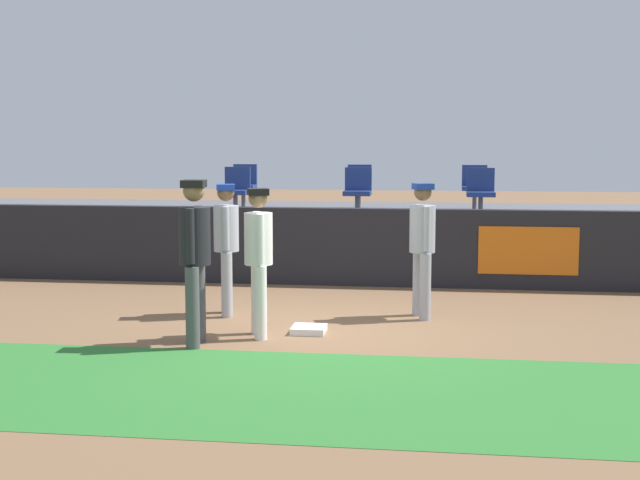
{
  "coord_description": "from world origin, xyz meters",
  "views": [
    {
      "loc": [
        1.44,
        -9.94,
        2.27
      ],
      "look_at": [
        -0.03,
        0.95,
        1.0
      ],
      "focal_mm": 48.06,
      "sensor_mm": 36.0,
      "label": 1
    }
  ],
  "objects_px": {
    "seat_front_right": "(481,190)",
    "seat_back_right": "(475,184)",
    "player_fielder_home": "(259,252)",
    "seat_back_left": "(244,183)",
    "seat_front_left": "(236,188)",
    "player_coach_visitor": "(226,240)",
    "seat_front_center": "(358,189)",
    "first_base": "(309,330)",
    "player_umpire": "(195,250)",
    "player_runner_visitor": "(422,240)",
    "seat_back_center": "(359,184)"
  },
  "relations": [
    {
      "from": "seat_front_right",
      "to": "seat_back_right",
      "type": "xyz_separation_m",
      "value": [
        -0.02,
        1.8,
        0.0
      ]
    },
    {
      "from": "player_fielder_home",
      "to": "seat_front_right",
      "type": "height_order",
      "value": "seat_front_right"
    },
    {
      "from": "seat_back_left",
      "to": "seat_front_left",
      "type": "height_order",
      "value": "same"
    },
    {
      "from": "player_coach_visitor",
      "to": "seat_front_center",
      "type": "xyz_separation_m",
      "value": [
        1.35,
        4.0,
        0.46
      ]
    },
    {
      "from": "player_coach_visitor",
      "to": "seat_back_right",
      "type": "bearing_deg",
      "value": 136.19
    },
    {
      "from": "first_base",
      "to": "seat_back_right",
      "type": "xyz_separation_m",
      "value": [
        2.21,
        6.71,
        1.41
      ]
    },
    {
      "from": "player_umpire",
      "to": "seat_back_right",
      "type": "height_order",
      "value": "player_umpire"
    },
    {
      "from": "player_runner_visitor",
      "to": "seat_front_left",
      "type": "bearing_deg",
      "value": -156.82
    },
    {
      "from": "player_coach_visitor",
      "to": "seat_back_left",
      "type": "relative_size",
      "value": 2.05
    },
    {
      "from": "player_umpire",
      "to": "seat_front_center",
      "type": "distance_m",
      "value": 5.84
    },
    {
      "from": "seat_back_left",
      "to": "seat_front_left",
      "type": "bearing_deg",
      "value": -81.6
    },
    {
      "from": "player_fielder_home",
      "to": "seat_back_left",
      "type": "bearing_deg",
      "value": 175.4
    },
    {
      "from": "player_fielder_home",
      "to": "player_umpire",
      "type": "bearing_deg",
      "value": -69.11
    },
    {
      "from": "player_coach_visitor",
      "to": "seat_front_center",
      "type": "relative_size",
      "value": 2.05
    },
    {
      "from": "seat_front_center",
      "to": "first_base",
      "type": "bearing_deg",
      "value": -91.54
    },
    {
      "from": "player_umpire",
      "to": "seat_front_right",
      "type": "bearing_deg",
      "value": 145.5
    },
    {
      "from": "player_coach_visitor",
      "to": "player_umpire",
      "type": "height_order",
      "value": "player_umpire"
    },
    {
      "from": "first_base",
      "to": "seat_front_left",
      "type": "height_order",
      "value": "seat_front_left"
    },
    {
      "from": "player_fielder_home",
      "to": "player_coach_visitor",
      "type": "bearing_deg",
      "value": -168.69
    },
    {
      "from": "player_umpire",
      "to": "seat_back_right",
      "type": "bearing_deg",
      "value": 152.09
    },
    {
      "from": "player_umpire",
      "to": "seat_back_left",
      "type": "distance_m",
      "value": 7.58
    },
    {
      "from": "seat_back_right",
      "to": "player_fielder_home",
      "type": "bearing_deg",
      "value": -111.58
    },
    {
      "from": "first_base",
      "to": "seat_front_center",
      "type": "xyz_separation_m",
      "value": [
        0.13,
        4.91,
        1.41
      ]
    },
    {
      "from": "player_runner_visitor",
      "to": "seat_front_center",
      "type": "bearing_deg",
      "value": 179.27
    },
    {
      "from": "player_coach_visitor",
      "to": "seat_back_left",
      "type": "xyz_separation_m",
      "value": [
        -1.07,
        5.8,
        0.46
      ]
    },
    {
      "from": "player_umpire",
      "to": "seat_front_right",
      "type": "relative_size",
      "value": 2.2
    },
    {
      "from": "player_umpire",
      "to": "seat_back_left",
      "type": "xyz_separation_m",
      "value": [
        -1.13,
        7.48,
        0.38
      ]
    },
    {
      "from": "seat_back_left",
      "to": "seat_front_right",
      "type": "distance_m",
      "value": 4.87
    },
    {
      "from": "first_base",
      "to": "player_runner_visitor",
      "type": "xyz_separation_m",
      "value": [
        1.31,
        1.08,
        0.97
      ]
    },
    {
      "from": "seat_back_center",
      "to": "seat_front_right",
      "type": "bearing_deg",
      "value": -38.8
    },
    {
      "from": "seat_front_right",
      "to": "seat_front_left",
      "type": "height_order",
      "value": "same"
    },
    {
      "from": "seat_back_left",
      "to": "seat_front_center",
      "type": "bearing_deg",
      "value": -36.6
    },
    {
      "from": "player_umpire",
      "to": "seat_front_center",
      "type": "height_order",
      "value": "player_umpire"
    },
    {
      "from": "player_runner_visitor",
      "to": "player_umpire",
      "type": "xyz_separation_m",
      "value": [
        -2.47,
        -1.84,
        0.06
      ]
    },
    {
      "from": "first_base",
      "to": "seat_back_center",
      "type": "xyz_separation_m",
      "value": [
        -0.0,
        6.71,
        1.41
      ]
    },
    {
      "from": "seat_back_center",
      "to": "seat_back_left",
      "type": "height_order",
      "value": "same"
    },
    {
      "from": "first_base",
      "to": "seat_back_center",
      "type": "relative_size",
      "value": 0.48
    },
    {
      "from": "player_umpire",
      "to": "seat_back_center",
      "type": "xyz_separation_m",
      "value": [
        1.16,
        7.48,
        0.38
      ]
    },
    {
      "from": "player_runner_visitor",
      "to": "seat_front_right",
      "type": "distance_m",
      "value": 3.97
    },
    {
      "from": "first_base",
      "to": "seat_front_center",
      "type": "relative_size",
      "value": 0.48
    },
    {
      "from": "seat_front_center",
      "to": "seat_back_left",
      "type": "bearing_deg",
      "value": 143.4
    },
    {
      "from": "seat_back_left",
      "to": "seat_front_left",
      "type": "distance_m",
      "value": 1.82
    },
    {
      "from": "seat_back_right",
      "to": "seat_front_center",
      "type": "distance_m",
      "value": 2.75
    },
    {
      "from": "player_runner_visitor",
      "to": "seat_back_right",
      "type": "xyz_separation_m",
      "value": [
        0.9,
        5.64,
        0.44
      ]
    },
    {
      "from": "seat_front_left",
      "to": "player_umpire",
      "type": "bearing_deg",
      "value": -81.36
    },
    {
      "from": "player_fielder_home",
      "to": "seat_front_left",
      "type": "distance_m",
      "value": 5.4
    },
    {
      "from": "player_fielder_home",
      "to": "seat_back_center",
      "type": "height_order",
      "value": "seat_back_center"
    },
    {
      "from": "player_runner_visitor",
      "to": "player_coach_visitor",
      "type": "xyz_separation_m",
      "value": [
        -2.53,
        -0.16,
        -0.01
      ]
    },
    {
      "from": "seat_back_left",
      "to": "seat_back_right",
      "type": "relative_size",
      "value": 1.0
    },
    {
      "from": "seat_front_left",
      "to": "seat_front_right",
      "type": "bearing_deg",
      "value": 0.0
    }
  ]
}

